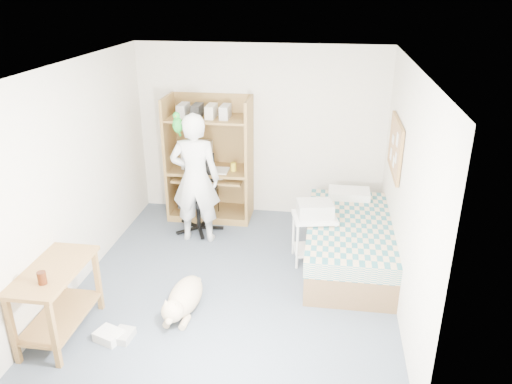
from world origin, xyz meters
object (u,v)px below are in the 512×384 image
person (195,179)px  dog (184,298)px  computer_hutch (210,163)px  bed (349,242)px  printer_cart (314,231)px  office_chair (199,204)px  side_desk (56,292)px

person → dog: person is taller
computer_hutch → bed: (2.00, -1.12, -0.53)m
bed → dog: (-1.75, -1.29, -0.12)m
printer_cart → computer_hutch: bearing=132.1°
office_chair → dog: size_ratio=1.06×
dog → printer_cart: (1.32, 1.27, 0.25)m
office_chair → side_desk: bearing=-111.7°
computer_hutch → person: bearing=-91.3°
dog → office_chair: bearing=102.7°
person → dog: 1.80m
bed → office_chair: size_ratio=1.90×
bed → dog: size_ratio=2.01×
office_chair → printer_cart: bearing=-26.5°
computer_hutch → bed: computer_hutch is taller
computer_hutch → office_chair: bearing=-98.7°
bed → person: 2.13m
side_desk → printer_cart: (2.42, 1.80, -0.08)m
printer_cart → dog: bearing=-147.9°
computer_hutch → person: size_ratio=1.02×
bed → person: bearing=170.3°
person → dog: size_ratio=1.76×
side_desk → office_chair: office_chair is taller
printer_cart → bed: bearing=-9.9°
side_desk → dog: (1.10, 0.53, -0.33)m
office_chair → dog: 1.98m
office_chair → printer_cart: 1.77m
person → printer_cart: bearing=162.9°
computer_hutch → printer_cart: bearing=-36.0°
computer_hutch → dog: 2.51m
side_desk → printer_cart: bearing=36.7°
computer_hutch → side_desk: bearing=-106.1°
computer_hutch → office_chair: (-0.07, -0.47, -0.44)m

